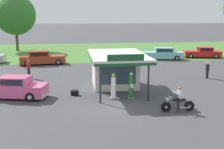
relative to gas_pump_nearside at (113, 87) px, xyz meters
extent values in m
plane|color=#424247|center=(-0.22, -1.94, -0.85)|extent=(300.00, 300.00, 0.00)
cube|color=#477A33|center=(-0.22, 28.06, -0.85)|extent=(120.00, 24.00, 0.01)
cube|color=silver|center=(0.64, 3.81, 0.54)|extent=(3.54, 3.46, 2.78)
cube|color=#384C56|center=(0.64, 2.10, 0.59)|extent=(2.83, 0.05, 1.78)
cube|color=silver|center=(0.64, 2.25, 2.01)|extent=(4.24, 7.07, 0.16)
cube|color=#195128|center=(0.64, 2.25, 1.83)|extent=(4.24, 7.07, 0.18)
cube|color=#195128|center=(0.64, -1.26, 2.31)|extent=(2.48, 0.08, 0.44)
cylinder|color=black|center=(2.31, -0.89, 0.54)|extent=(0.12, 0.12, 2.78)
cylinder|color=black|center=(-1.03, -0.89, 0.54)|extent=(0.12, 0.12, 2.78)
cube|color=slate|center=(0.00, 0.00, -0.80)|extent=(0.44, 0.44, 0.10)
cylinder|color=silver|center=(0.00, 0.00, 0.00)|extent=(0.34, 0.34, 1.51)
cube|color=white|center=(0.00, -0.18, 0.07)|extent=(0.22, 0.02, 0.28)
sphere|color=#EACC4C|center=(0.00, 0.00, 0.89)|extent=(0.26, 0.26, 0.26)
cube|color=slate|center=(1.29, 0.00, -0.80)|extent=(0.44, 0.44, 0.10)
cylinder|color=#1E6B33|center=(1.29, 0.00, 0.02)|extent=(0.34, 0.34, 1.55)
cube|color=white|center=(1.29, -0.18, 0.10)|extent=(0.22, 0.02, 0.28)
sphere|color=white|center=(1.29, 0.00, 0.94)|extent=(0.26, 0.26, 0.26)
cylinder|color=black|center=(2.84, -3.33, -0.53)|extent=(0.64, 0.10, 0.64)
cylinder|color=silver|center=(2.84, -3.33, -0.53)|extent=(0.16, 0.12, 0.16)
cylinder|color=black|center=(4.36, -3.32, -0.53)|extent=(0.64, 0.10, 0.64)
cylinder|color=silver|center=(4.36, -3.32, -0.53)|extent=(0.16, 0.12, 0.16)
ellipsoid|color=black|center=(3.50, -3.32, -0.07)|extent=(0.56, 0.24, 0.24)
cube|color=#59595E|center=(3.55, -3.32, -0.43)|extent=(0.44, 0.24, 0.36)
cube|color=black|center=(3.85, -3.32, -0.13)|extent=(0.48, 0.26, 0.10)
cylinder|color=silver|center=(2.94, -3.33, -0.25)|extent=(0.37, 0.07, 0.71)
cylinder|color=silver|center=(3.06, -3.33, 0.13)|extent=(0.04, 0.70, 0.04)
sphere|color=silver|center=(2.96, -3.33, -0.03)|extent=(0.16, 0.16, 0.16)
cube|color=black|center=(4.31, -3.32, -0.41)|extent=(0.44, 0.18, 0.12)
cylinder|color=silver|center=(3.95, -3.46, -0.57)|extent=(0.70, 0.08, 0.18)
cube|color=black|center=(3.78, -3.32, -0.07)|extent=(0.40, 0.34, 0.14)
cylinder|color=black|center=(3.58, -3.48, -0.47)|extent=(0.12, 0.23, 0.56)
cylinder|color=black|center=(3.58, -3.16, -0.47)|extent=(0.12, 0.23, 0.56)
cylinder|color=white|center=(3.74, -3.32, 0.24)|extent=(0.41, 0.32, 0.60)
sphere|color=#9E704C|center=(3.68, -3.32, 0.61)|extent=(0.22, 0.22, 0.22)
cylinder|color=white|center=(3.50, -3.52, 0.32)|extent=(0.54, 0.09, 0.31)
cylinder|color=white|center=(3.50, -3.12, 0.32)|extent=(0.54, 0.09, 0.31)
cube|color=#E55993|center=(-7.34, 1.33, -0.26)|extent=(5.43, 2.96, 0.83)
cube|color=#E55993|center=(-6.98, 1.24, 0.44)|extent=(2.40, 2.03, 0.57)
cube|color=#283847|center=(-7.98, 1.49, 0.44)|extent=(0.37, 1.37, 0.46)
cube|color=#283847|center=(-7.17, 0.49, 0.44)|extent=(1.73, 0.45, 0.44)
cube|color=#283847|center=(-6.80, 2.00, 0.44)|extent=(1.73, 0.45, 0.44)
cube|color=silver|center=(-4.81, 0.72, -0.55)|extent=(0.52, 1.69, 0.18)
cylinder|color=black|center=(-5.83, 0.10, -0.52)|extent=(0.69, 0.35, 0.66)
cylinder|color=silver|center=(-5.83, 0.10, -0.52)|extent=(0.34, 0.28, 0.30)
cylinder|color=black|center=(-5.44, 1.73, -0.52)|extent=(0.69, 0.35, 0.66)
cylinder|color=silver|center=(-5.44, 1.73, -0.52)|extent=(0.34, 0.28, 0.30)
cube|color=#993819|center=(-6.33, 15.91, -0.26)|extent=(5.43, 2.57, 0.83)
cube|color=#993819|center=(-6.69, 15.86, 0.46)|extent=(2.53, 1.95, 0.61)
cube|color=#283847|center=(-5.56, 16.02, 0.46)|extent=(0.24, 1.46, 0.49)
cube|color=#283847|center=(-6.80, 16.67, 0.46)|extent=(1.97, 0.30, 0.47)
cube|color=#283847|center=(-6.58, 15.06, 0.46)|extent=(1.97, 0.30, 0.47)
cube|color=silver|center=(-3.71, 16.27, -0.55)|extent=(0.36, 1.79, 0.18)
cube|color=silver|center=(-8.95, 15.56, -0.55)|extent=(0.36, 1.79, 0.18)
sphere|color=white|center=(-3.78, 16.86, -0.22)|extent=(0.18, 0.18, 0.18)
sphere|color=white|center=(-3.62, 15.67, -0.22)|extent=(0.18, 0.18, 0.18)
cylinder|color=black|center=(-4.68, 17.02, -0.52)|extent=(0.68, 0.29, 0.66)
cylinder|color=silver|center=(-4.68, 17.02, -0.52)|extent=(0.32, 0.26, 0.30)
cylinder|color=black|center=(-4.45, 15.28, -0.52)|extent=(0.68, 0.29, 0.66)
cylinder|color=silver|center=(-4.45, 15.28, -0.52)|extent=(0.32, 0.26, 0.30)
cylinder|color=black|center=(-8.21, 16.55, -0.52)|extent=(0.68, 0.29, 0.66)
cylinder|color=silver|center=(-8.21, 16.55, -0.52)|extent=(0.32, 0.26, 0.30)
cylinder|color=black|center=(-7.97, 14.80, -0.52)|extent=(0.68, 0.29, 0.66)
cylinder|color=silver|center=(-7.97, 14.80, -0.52)|extent=(0.32, 0.26, 0.30)
cube|color=red|center=(14.92, 18.75, -0.31)|extent=(5.16, 2.67, 0.74)
cube|color=red|center=(15.29, 18.69, 0.33)|extent=(2.17, 1.91, 0.53)
cube|color=#283847|center=(14.37, 18.86, 0.33)|extent=(0.30, 1.38, 0.43)
cube|color=#283847|center=(15.15, 17.92, 0.33)|extent=(1.61, 0.33, 0.40)
cube|color=#283847|center=(15.43, 19.45, 0.33)|extent=(1.61, 0.33, 0.40)
cube|color=silver|center=(12.48, 19.21, -0.55)|extent=(0.43, 1.70, 0.18)
cube|color=silver|center=(17.37, 18.30, -0.55)|extent=(0.43, 1.70, 0.18)
sphere|color=white|center=(12.36, 18.65, -0.27)|extent=(0.18, 0.18, 0.18)
sphere|color=white|center=(12.57, 19.78, -0.27)|extent=(0.18, 0.18, 0.18)
cylinder|color=black|center=(13.13, 18.24, -0.52)|extent=(0.69, 0.32, 0.66)
cylinder|color=silver|center=(13.13, 18.24, -0.52)|extent=(0.33, 0.27, 0.30)
cylinder|color=black|center=(13.44, 19.89, -0.52)|extent=(0.69, 0.32, 0.66)
cylinder|color=silver|center=(13.44, 19.89, -0.52)|extent=(0.33, 0.27, 0.30)
cylinder|color=black|center=(16.41, 17.62, -0.52)|extent=(0.69, 0.32, 0.66)
cylinder|color=silver|center=(16.41, 17.62, -0.52)|extent=(0.33, 0.27, 0.30)
cylinder|color=black|center=(16.72, 19.27, -0.52)|extent=(0.69, 0.32, 0.66)
cylinder|color=silver|center=(16.72, 19.27, -0.52)|extent=(0.33, 0.27, 0.30)
cube|color=#7AC6D1|center=(8.94, 17.77, -0.27)|extent=(5.57, 2.77, 0.82)
cube|color=#7AC6D1|center=(9.18, 17.73, 0.43)|extent=(2.63, 2.04, 0.57)
cube|color=#283847|center=(8.03, 17.93, 0.43)|extent=(0.29, 1.44, 0.45)
cube|color=#283847|center=(9.04, 16.93, 0.43)|extent=(2.00, 0.38, 0.43)
cube|color=#283847|center=(9.32, 18.52, 0.43)|extent=(2.00, 0.38, 0.43)
cube|color=silver|center=(6.28, 18.24, -0.55)|extent=(0.43, 1.77, 0.18)
cube|color=silver|center=(11.59, 17.30, -0.55)|extent=(0.43, 1.77, 0.18)
sphere|color=white|center=(6.17, 17.65, -0.23)|extent=(0.18, 0.18, 0.18)
sphere|color=white|center=(6.38, 18.83, -0.23)|extent=(0.18, 0.18, 0.18)
cylinder|color=black|center=(7.00, 17.22, -0.52)|extent=(0.68, 0.31, 0.66)
cylinder|color=silver|center=(7.00, 17.22, -0.52)|extent=(0.33, 0.27, 0.30)
cylinder|color=black|center=(7.31, 18.95, -0.52)|extent=(0.68, 0.31, 0.66)
cylinder|color=silver|center=(7.31, 18.95, -0.52)|extent=(0.33, 0.27, 0.30)
cylinder|color=black|center=(10.57, 16.59, -0.52)|extent=(0.68, 0.31, 0.66)
cylinder|color=silver|center=(10.57, 16.59, -0.52)|extent=(0.33, 0.27, 0.30)
cylinder|color=black|center=(10.88, 18.32, -0.52)|extent=(0.68, 0.31, 0.66)
cylinder|color=silver|center=(10.88, 18.32, -0.52)|extent=(0.33, 0.27, 0.30)
cube|color=silver|center=(-11.00, 17.71, -0.55)|extent=(0.13, 1.75, 0.18)
cylinder|color=black|center=(-11.82, 18.57, -0.52)|extent=(0.66, 0.20, 0.66)
cylinder|color=silver|center=(-11.82, 18.57, -0.52)|extent=(0.30, 0.22, 0.30)
cube|color=#19479E|center=(2.30, 16.32, -0.31)|extent=(4.99, 3.04, 0.73)
cube|color=#19479E|center=(1.90, 16.44, 0.32)|extent=(2.27, 2.04, 0.54)
cube|color=#283847|center=(2.79, 16.17, 0.32)|extent=(0.44, 1.33, 0.43)
cube|color=#283847|center=(2.12, 17.17, 0.32)|extent=(1.56, 0.50, 0.41)
cube|color=#283847|center=(1.68, 15.71, 0.32)|extent=(1.56, 0.50, 0.41)
cube|color=silver|center=(4.57, 15.64, -0.55)|extent=(0.60, 1.64, 0.18)
cube|color=silver|center=(0.03, 17.01, -0.55)|extent=(0.60, 1.64, 0.18)
sphere|color=white|center=(4.75, 16.17, -0.27)|extent=(0.18, 0.18, 0.18)
sphere|color=white|center=(4.42, 15.09, -0.27)|extent=(0.18, 0.18, 0.18)
cylinder|color=black|center=(4.06, 16.65, -0.52)|extent=(0.69, 0.38, 0.66)
cylinder|color=silver|center=(4.06, 16.65, -0.52)|extent=(0.35, 0.30, 0.30)
cylinder|color=black|center=(3.59, 15.07, -0.52)|extent=(0.69, 0.38, 0.66)
cylinder|color=silver|center=(3.59, 15.07, -0.52)|extent=(0.35, 0.30, 0.30)
cylinder|color=black|center=(1.02, 17.57, -0.52)|extent=(0.69, 0.38, 0.66)
cylinder|color=silver|center=(1.02, 17.57, -0.52)|extent=(0.35, 0.30, 0.30)
cylinder|color=black|center=(0.54, 15.99, -0.52)|extent=(0.69, 0.38, 0.66)
cylinder|color=silver|center=(0.54, 15.99, -0.52)|extent=(0.35, 0.30, 0.30)
cylinder|color=black|center=(-6.92, 8.21, -0.41)|extent=(0.26, 0.26, 0.88)
cylinder|color=#B21E23|center=(-6.92, 8.21, 0.34)|extent=(0.34, 0.34, 0.62)
sphere|color=beige|center=(-6.92, 8.21, 0.77)|extent=(0.24, 0.24, 0.24)
cylinder|color=black|center=(-6.92, 8.21, 0.85)|extent=(0.38, 0.38, 0.02)
cylinder|color=black|center=(9.71, 5.77, -0.47)|extent=(0.26, 0.26, 0.78)
cylinder|color=black|center=(9.71, 5.77, 0.20)|extent=(0.34, 0.34, 0.55)
sphere|color=beige|center=(9.71, 5.77, 0.58)|extent=(0.21, 0.21, 0.21)
cylinder|color=beige|center=(9.71, 5.77, 0.65)|extent=(0.34, 0.34, 0.02)
cylinder|color=brown|center=(-11.39, 29.62, 0.80)|extent=(0.43, 0.43, 3.32)
sphere|color=#33702D|center=(-11.39, 29.62, 4.82)|extent=(6.29, 6.29, 6.29)
sphere|color=#33702D|center=(-11.92, 28.64, 4.19)|extent=(3.16, 3.16, 3.16)
cylinder|color=black|center=(-2.74, 1.41, -0.76)|extent=(0.60, 0.60, 0.18)
cylinder|color=black|center=(-2.74, 1.41, -0.58)|extent=(0.60, 0.60, 0.18)
camera|label=1|loc=(-2.96, -21.03, 5.25)|focal=49.27mm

